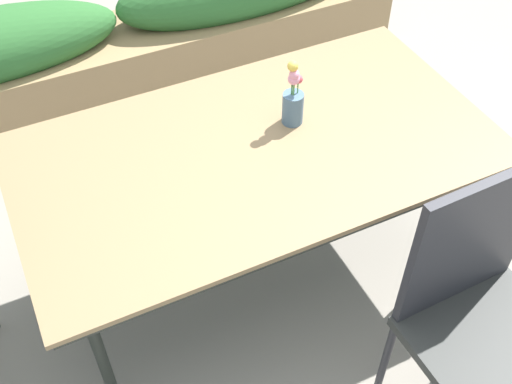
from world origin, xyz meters
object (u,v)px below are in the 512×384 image
Objects in this scene: dining_table at (256,156)px; flower_vase at (293,100)px; chair_near_right at (484,310)px; planter_box at (124,42)px.

flower_vase is (0.18, 0.07, 0.15)m from dining_table.
flower_vase is at bearing -78.89° from chair_near_right.
dining_table is at bearing -66.69° from chair_near_right.
flower_vase is 0.08× the size of planter_box.
chair_near_right reaches higher than dining_table.
dining_table reaches higher than planter_box.
dining_table is 6.47× the size of flower_vase.
planter_box is at bearing 93.48° from dining_table.
planter_box is (-0.48, 2.33, -0.26)m from chair_near_right.
flower_vase is (-0.20, 0.91, 0.25)m from chair_near_right.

